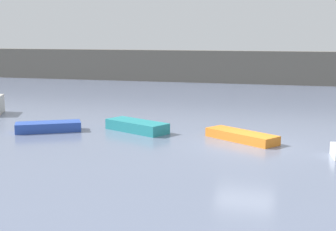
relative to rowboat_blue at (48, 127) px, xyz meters
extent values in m
plane|color=slate|center=(9.59, -0.46, -0.23)|extent=(120.00, 120.00, 0.00)
cube|color=#666056|center=(9.59, 25.88, 1.31)|extent=(80.00, 1.20, 3.08)
cube|color=#2B4CAD|center=(0.00, 0.00, 0.00)|extent=(3.20, 2.44, 0.46)
cube|color=teal|center=(4.13, 1.18, 0.02)|extent=(3.45, 2.49, 0.50)
cube|color=orange|center=(9.28, 0.45, -0.03)|extent=(3.47, 2.78, 0.40)
camera|label=1|loc=(11.90, -20.97, 4.46)|focal=52.65mm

